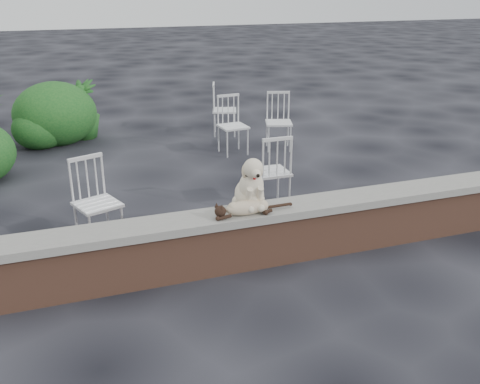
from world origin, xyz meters
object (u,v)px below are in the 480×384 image
object	(u,v)px
chair_e	(224,109)
cat	(247,207)
chair_b	(233,125)
dog	(249,181)
potted_plant_b	(82,110)
chair_a	(97,203)
chair_c	(271,170)
chair_d	(279,122)

from	to	relation	value
chair_e	cat	bearing A→B (deg)	-177.41
chair_b	dog	bearing A→B (deg)	-111.33
chair_e	potted_plant_b	distance (m)	2.53
cat	chair_b	xyz separation A→B (m)	(1.09, 3.65, -0.19)
chair_a	dog	bearing A→B (deg)	-52.78
dog	potted_plant_b	xyz separation A→B (m)	(-1.21, 5.29, -0.34)
chair_c	cat	bearing A→B (deg)	59.73
chair_b	potted_plant_b	xyz separation A→B (m)	(-2.22, 1.79, 0.05)
chair_b	chair_d	xyz separation A→B (m)	(0.79, -0.02, 0.00)
dog	potted_plant_b	bearing A→B (deg)	105.55
dog	chair_e	distance (m)	4.84
dog	cat	size ratio (longest dim) A/B	0.58
dog	chair_c	distance (m)	1.50
dog	chair_a	distance (m)	1.68
chair_a	potted_plant_b	distance (m)	4.41
chair_e	chair_a	distance (m)	4.59
cat	chair_e	bearing A→B (deg)	77.36
chair_a	chair_c	bearing A→B (deg)	-10.37
chair_a	chair_e	bearing A→B (deg)	35.35
chair_c	potted_plant_b	world-z (taller)	potted_plant_b
chair_e	chair_c	distance (m)	3.45
potted_plant_b	chair_a	bearing A→B (deg)	-92.16
chair_d	chair_a	world-z (taller)	same
dog	potted_plant_b	world-z (taller)	dog
cat	chair_b	size ratio (longest dim) A/B	1.00
cat	chair_b	distance (m)	3.82
chair_c	chair_a	size ratio (longest dim) A/B	1.00
chair_d	potted_plant_b	xyz separation A→B (m)	(-3.01, 1.80, 0.05)
chair_e	chair_d	bearing A→B (deg)	-136.38
cat	chair_d	distance (m)	4.10
dog	chair_c	bearing A→B (deg)	61.90
chair_c	chair_d	distance (m)	2.48
chair_d	potted_plant_b	size ratio (longest dim) A/B	0.91
chair_e	chair_d	size ratio (longest dim) A/B	1.00
dog	chair_b	size ratio (longest dim) A/B	0.58
chair_d	potted_plant_b	distance (m)	3.51
chair_b	chair_c	world-z (taller)	same
chair_e	potted_plant_b	size ratio (longest dim) A/B	0.91
chair_b	potted_plant_b	world-z (taller)	potted_plant_b
potted_plant_b	chair_d	bearing A→B (deg)	-30.90
cat	chair_d	xyz separation A→B (m)	(1.89, 3.63, -0.19)
chair_e	chair_c	bearing A→B (deg)	-170.36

